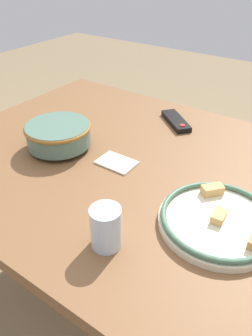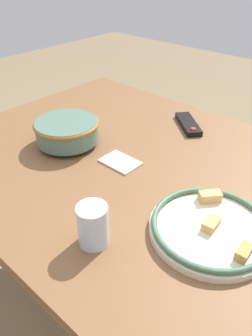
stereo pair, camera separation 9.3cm
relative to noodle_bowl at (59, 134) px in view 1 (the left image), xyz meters
The scene contains 7 objects.
ground_plane 0.87m from the noodle_bowl, 12.97° to the left, with size 8.00×8.00×0.00m, color #7F6B4C.
dining_table 0.34m from the noodle_bowl, 12.97° to the left, with size 1.44×0.99×0.76m.
noodle_bowl is the anchor object (origin of this frame).
food_plate 0.58m from the noodle_bowl, ahead, with size 0.29×0.29×0.04m.
tv_remote 0.46m from the noodle_bowl, 58.96° to the left, with size 0.17×0.15×0.02m.
drinking_glass 0.47m from the noodle_bowl, 32.47° to the right, with size 0.07×0.07×0.10m.
folded_napkin 0.22m from the noodle_bowl, ahead, with size 0.12×0.08×0.01m.
Camera 1 is at (0.43, -0.73, 1.33)m, focal length 35.00 mm.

